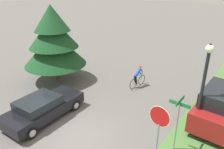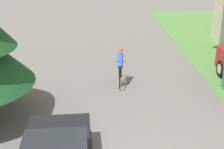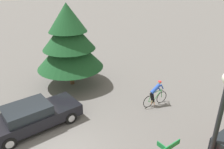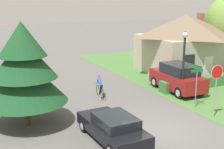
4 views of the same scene
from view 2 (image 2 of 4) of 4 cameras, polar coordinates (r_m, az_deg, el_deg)
cyclist at (r=13.66m, az=1.54°, el=1.16°), size 0.44×1.74×1.54m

